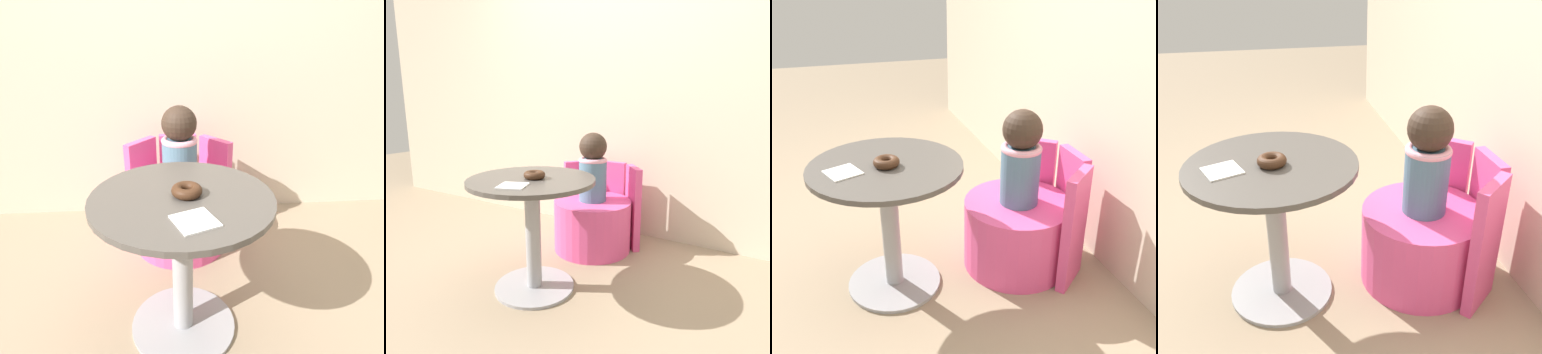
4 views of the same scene
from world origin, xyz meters
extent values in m
plane|color=gray|center=(0.00, 0.00, 0.00)|extent=(12.00, 12.00, 0.00)
cube|color=beige|center=(0.00, 1.13, 1.20)|extent=(6.00, 0.06, 2.40)
cylinder|color=#99999E|center=(-0.08, -0.03, 0.01)|extent=(0.47, 0.47, 0.02)
cylinder|color=#99999E|center=(-0.08, -0.03, 0.33)|extent=(0.09, 0.09, 0.63)
cylinder|color=#4C4742|center=(-0.08, -0.03, 0.66)|extent=(0.72, 0.72, 0.02)
cylinder|color=#E54C8C|center=(-0.06, 0.64, 0.19)|extent=(0.57, 0.57, 0.38)
cube|color=#E54C8C|center=(-0.06, 0.95, 0.31)|extent=(0.24, 0.05, 0.62)
cube|color=#E54C8C|center=(0.18, 0.84, 0.31)|extent=(0.19, 0.22, 0.62)
cube|color=#E54C8C|center=(-0.30, 0.84, 0.31)|extent=(0.19, 0.22, 0.62)
cylinder|color=slate|center=(-0.06, 0.64, 0.54)|extent=(0.20, 0.20, 0.31)
torus|color=pink|center=(-0.06, 0.64, 0.68)|extent=(0.21, 0.21, 0.04)
sphere|color=#38281E|center=(-0.06, 0.64, 0.78)|extent=(0.20, 0.20, 0.20)
torus|color=#3D2314|center=(-0.06, -0.03, 0.70)|extent=(0.12, 0.12, 0.04)
cube|color=white|center=(-0.05, -0.22, 0.68)|extent=(0.18, 0.18, 0.01)
camera|label=1|loc=(-0.13, -1.20, 1.28)|focal=32.00mm
camera|label=2|loc=(1.12, -1.49, 1.10)|focal=32.00mm
camera|label=3|loc=(1.83, -0.26, 1.51)|focal=42.00mm
camera|label=4|loc=(1.61, -0.06, 1.46)|focal=42.00mm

